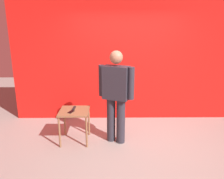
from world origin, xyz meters
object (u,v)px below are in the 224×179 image
object	(u,v)px
cell_phone	(71,112)
tv_remote	(74,108)
standing_person	(116,93)
side_table	(74,115)

from	to	relation	value
cell_phone	tv_remote	xyz separation A→B (m)	(0.03, 0.18, 0.01)
standing_person	cell_phone	distance (m)	0.90
side_table	tv_remote	bearing A→B (deg)	100.62
side_table	cell_phone	world-z (taller)	cell_phone
side_table	tv_remote	size ratio (longest dim) A/B	3.67
side_table	tv_remote	xyz separation A→B (m)	(-0.02, 0.10, 0.10)
cell_phone	tv_remote	distance (m)	0.18
tv_remote	side_table	bearing A→B (deg)	-76.06
cell_phone	tv_remote	size ratio (longest dim) A/B	0.85
standing_person	side_table	world-z (taller)	standing_person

